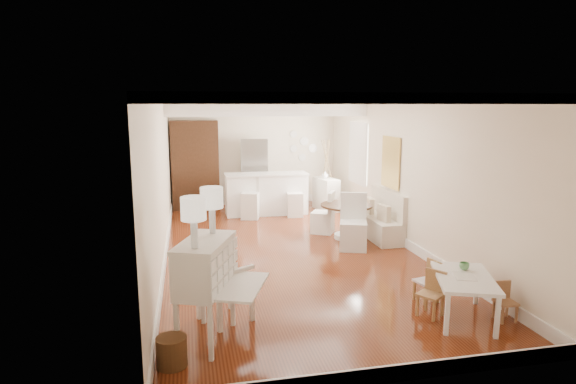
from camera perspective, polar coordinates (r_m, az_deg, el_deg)
name	(u,v)px	position (r m, az deg, el deg)	size (l,w,h in m)	color
room	(287,143)	(9.05, -0.14, 5.78)	(9.00, 9.04, 2.82)	maroon
secretary_bureau	(206,291)	(5.67, -9.71, -11.50)	(0.94, 0.96, 1.21)	white
gustavian_armchair	(225,279)	(6.18, -7.50, -10.22)	(0.62, 0.62, 1.08)	white
wicker_basket	(172,352)	(5.42, -13.63, -17.91)	(0.32, 0.32, 0.32)	#523319
kids_table	(463,297)	(6.64, 20.04, -11.65)	(0.68, 1.13, 0.56)	white
kids_chair_a	(431,294)	(6.57, 16.54, -11.50)	(0.29, 0.29, 0.60)	tan
kids_chair_b	(427,281)	(7.03, 16.10, -10.09)	(0.28, 0.28, 0.59)	#A67F4B
kids_chair_c	(506,302)	(6.79, 24.40, -11.76)	(0.24, 0.24, 0.50)	#A26F49
banquette	(378,214)	(10.02, 10.65, -2.59)	(0.52, 1.60, 0.98)	silver
dining_table	(346,221)	(9.87, 6.91, -3.49)	(1.05, 1.05, 0.71)	#432815
slip_chair_near	(353,222)	(9.14, 7.76, -3.54)	(0.50, 0.52, 1.05)	white
slip_chair_far	(323,212)	(10.25, 4.13, -2.39)	(0.42, 0.44, 0.90)	white
breakfast_counter	(266,194)	(11.97, -2.57, -0.21)	(2.05, 0.65, 1.03)	white
bar_stool_left	(250,198)	(11.52, -4.52, -0.70)	(0.40, 0.40, 1.01)	white
bar_stool_right	(295,198)	(11.72, 0.81, -0.67)	(0.37, 0.37, 0.93)	white
pantry_cabinet	(195,165)	(12.78, -10.95, 3.17)	(1.20, 0.60, 2.30)	#381E11
fridge	(267,172)	(12.96, -2.48, 2.32)	(0.75, 0.65, 1.80)	silver
sideboard	(326,194)	(12.51, 4.53, -0.25)	(0.38, 0.87, 0.83)	beige
pencil_cup	(464,266)	(6.77, 20.16, -8.26)	(0.13, 0.13, 0.10)	#63AA6B
branch_vase	(325,175)	(12.46, 4.40, 2.07)	(0.18, 0.18, 0.18)	white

